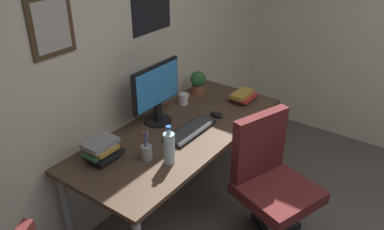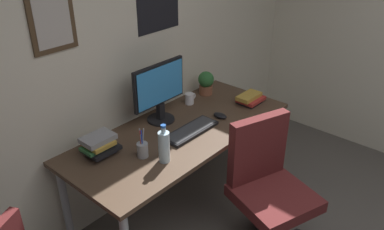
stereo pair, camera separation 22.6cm
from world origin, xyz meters
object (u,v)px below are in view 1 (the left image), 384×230
book_stack_left (102,150)px  book_stack_right (243,96)px  water_bottle (169,148)px  potted_plant (198,82)px  coffee_mug_near (184,99)px  office_chair (270,178)px  pen_cup (146,152)px  keyboard (190,131)px  monitor (156,91)px  computer_mouse (217,114)px

book_stack_left → book_stack_right: book_stack_left is taller
water_bottle → potted_plant: 1.02m
potted_plant → coffee_mug_near: bearing=-175.1°
office_chair → book_stack_right: size_ratio=4.20×
pen_cup → book_stack_right: 1.07m
coffee_mug_near → keyboard: bearing=-137.4°
coffee_mug_near → pen_cup: pen_cup is taller
water_bottle → pen_cup: 0.15m
coffee_mug_near → book_stack_left: 0.91m
coffee_mug_near → book_stack_right: size_ratio=0.48×
monitor → book_stack_left: 0.59m
coffee_mug_near → book_stack_right: bearing=-47.9°
monitor → potted_plant: bearing=4.2°
computer_mouse → pen_cup: pen_cup is taller
pen_cup → office_chair: bearing=-50.1°
computer_mouse → book_stack_left: 0.92m
monitor → coffee_mug_near: size_ratio=4.22×
computer_mouse → potted_plant: potted_plant is taller
office_chair → coffee_mug_near: size_ratio=8.72×
water_bottle → book_stack_right: bearing=3.2°
book_stack_left → book_stack_right: bearing=-13.6°
office_chair → potted_plant: size_ratio=4.87×
office_chair → keyboard: 0.62m
monitor → book_stack_left: monitor is taller
monitor → pen_cup: size_ratio=2.30×
office_chair → potted_plant: 1.06m
keyboard → book_stack_right: bearing=-4.3°
coffee_mug_near → book_stack_right: coffee_mug_near is taller
book_stack_left → pen_cup: bearing=-54.0°
office_chair → pen_cup: size_ratio=4.75×
monitor → water_bottle: (-0.35, -0.39, -0.13)m
book_stack_left → book_stack_right: size_ratio=0.95×
potted_plant → office_chair: bearing=-117.4°
keyboard → book_stack_left: size_ratio=2.00×
keyboard → book_stack_left: 0.63m
potted_plant → monitor: bearing=-175.8°
water_bottle → coffee_mug_near: water_bottle is taller
computer_mouse → book_stack_left: (-0.88, 0.27, 0.05)m
computer_mouse → potted_plant: bearing=53.7°
office_chair → coffee_mug_near: 0.95m
office_chair → pen_cup: bearing=129.9°
potted_plant → book_stack_left: (-1.14, -0.07, -0.04)m
water_bottle → book_stack_left: water_bottle is taller
keyboard → water_bottle: water_bottle is taller
keyboard → potted_plant: 0.65m
keyboard → monitor: bearing=92.8°
keyboard → coffee_mug_near: bearing=42.6°
monitor → water_bottle: size_ratio=1.82×
potted_plant → pen_cup: (-0.98, -0.29, -0.05)m
potted_plant → book_stack_right: (0.10, -0.37, -0.07)m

